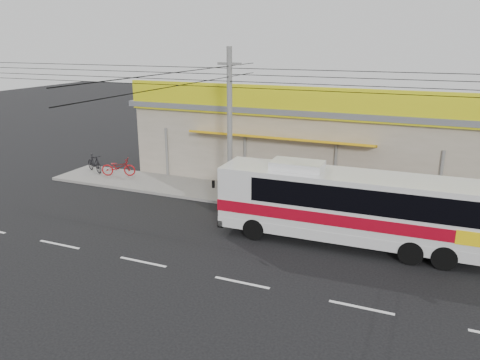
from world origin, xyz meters
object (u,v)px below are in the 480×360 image
Objects in this scene: motorbike_red at (118,167)px; utility_pole at (229,77)px; coach_bus at (354,204)px; motorbike_dark at (94,163)px.

utility_pole is (8.21, -2.09, 5.65)m from motorbike_red.
utility_pole reaches higher than coach_bus.
utility_pole is at bearing -125.44° from motorbike_red.
coach_bus is at bearing -127.17° from motorbike_red.
motorbike_red is 10.19m from utility_pole.
motorbike_dark is 0.05× the size of utility_pole.
motorbike_red is 0.06× the size of utility_pole.
utility_pole is (-6.28, 2.07, 4.59)m from coach_bus.
motorbike_dark is (-1.88, 0.13, 0.02)m from motorbike_red.
utility_pole is at bearing 160.47° from coach_bus.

